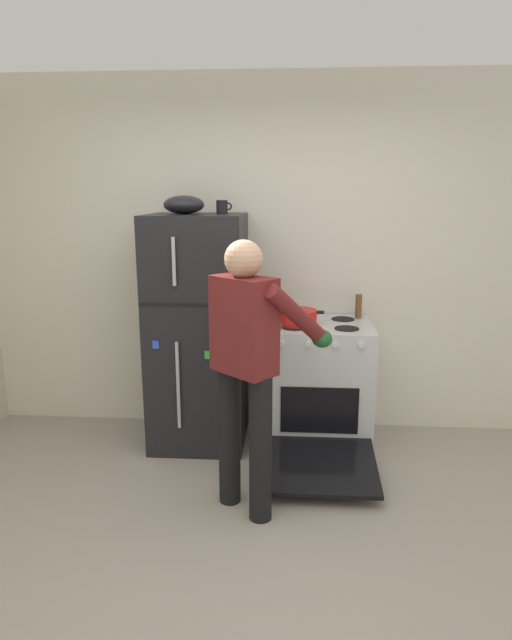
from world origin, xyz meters
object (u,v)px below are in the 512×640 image
object	(u,v)px
person_cook	(249,353)
pepper_mill	(359,306)
coffee_mug	(222,207)
stove_range	(318,386)
mixing_bowl	(184,205)
red_pot	(297,317)
refrigerator	(198,331)

from	to	relation	value
person_cook	pepper_mill	xyz separation A→B (m)	(0.73, 1.10, 0.05)
person_cook	coffee_mug	distance (m)	1.26
stove_range	pepper_mill	xyz separation A→B (m)	(0.30, 0.22, 0.56)
pepper_mill	mixing_bowl	xyz separation A→B (m)	(-1.26, -0.20, 0.75)
red_pot	pepper_mill	bearing A→B (deg)	28.52
refrigerator	coffee_mug	distance (m)	0.92
red_pot	mixing_bowl	xyz separation A→B (m)	(-0.80, 0.05, 0.78)
red_pot	coffee_mug	world-z (taller)	coffee_mug
stove_range	coffee_mug	size ratio (longest dim) A/B	10.93
person_cook	red_pot	bearing A→B (deg)	72.12
refrigerator	person_cook	xyz separation A→B (m)	(0.45, -0.90, 0.11)
mixing_bowl	person_cook	bearing A→B (deg)	-59.65
coffee_mug	person_cook	bearing A→B (deg)	-74.45
pepper_mill	stove_range	bearing A→B (deg)	-144.00
refrigerator	stove_range	bearing A→B (deg)	-1.15
pepper_mill	mixing_bowl	bearing A→B (deg)	-170.99
stove_range	coffee_mug	xyz separation A→B (m)	(-0.70, 0.07, 1.29)
refrigerator	stove_range	world-z (taller)	refrigerator
refrigerator	red_pot	bearing A→B (deg)	-3.94
coffee_mug	mixing_bowl	world-z (taller)	mixing_bowl
refrigerator	red_pot	world-z (taller)	refrigerator
red_pot	mixing_bowl	size ratio (longest dim) A/B	1.33
red_pot	coffee_mug	xyz separation A→B (m)	(-0.54, 0.10, 0.76)
coffee_mug	pepper_mill	distance (m)	1.25
stove_range	coffee_mug	world-z (taller)	coffee_mug
refrigerator	pepper_mill	xyz separation A→B (m)	(1.18, 0.20, 0.17)
person_cook	pepper_mill	size ratio (longest dim) A/B	9.23
red_pot	person_cook	bearing A→B (deg)	-107.88
refrigerator	red_pot	xyz separation A→B (m)	(0.72, -0.05, 0.13)
pepper_mill	red_pot	bearing A→B (deg)	-151.48
stove_range	pepper_mill	world-z (taller)	pepper_mill
refrigerator	coffee_mug	bearing A→B (deg)	15.40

